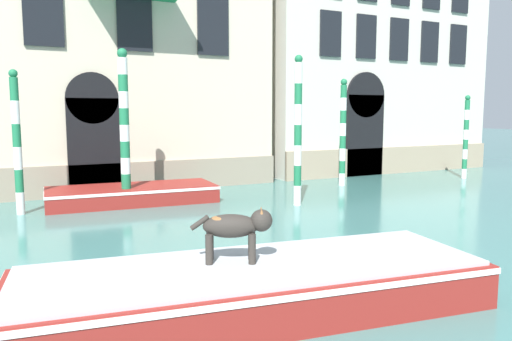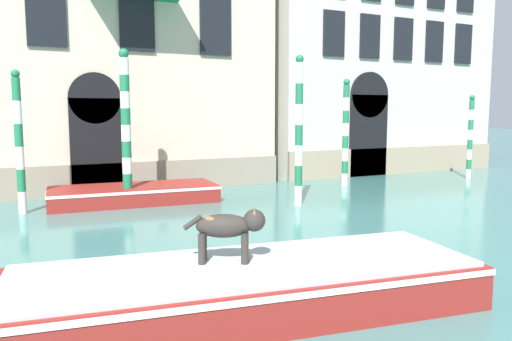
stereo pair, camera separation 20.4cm
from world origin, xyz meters
name	(u,v)px [view 2 (the right image)]	position (x,y,z in m)	size (l,w,h in m)	color
palazzo_right	(360,3)	(8.34, 20.92, 7.74)	(11.00, 6.13, 15.51)	beige
boat_foreground	(248,286)	(-3.90, 7.26, 0.35)	(6.60, 2.95, 0.66)	maroon
dog_on_deck	(229,227)	(-4.08, 7.46, 1.14)	(1.04, 0.63, 0.74)	#332D28
boat_moored_near_palazzo	(134,194)	(-3.50, 16.02, 0.26)	(4.94, 2.26, 0.50)	maroon
mooring_pole_0	(470,137)	(9.62, 15.33, 1.67)	(0.20, 0.20, 3.32)	white
mooring_pole_1	(346,132)	(4.08, 16.00, 1.93)	(0.23, 0.23, 3.83)	white
mooring_pole_2	(126,128)	(-3.76, 15.62, 2.23)	(0.28, 0.28, 4.42)	white
mooring_pole_3	(19,142)	(-6.50, 15.71, 1.89)	(0.22, 0.22, 3.75)	white
mooring_pole_4	(299,131)	(0.62, 13.49, 2.14)	(0.22, 0.22, 4.24)	white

